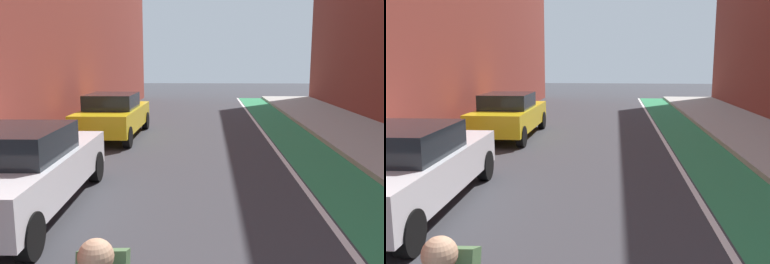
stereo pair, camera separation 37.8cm
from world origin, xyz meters
TOP-DOWN VIEW (x-y plane):
  - ground_plane at (0.00, 13.43)m, footprint 76.68×76.68m
  - bike_lane_paint at (3.22, 15.43)m, footprint 1.60×34.85m
  - lane_divider_stripe at (2.32, 15.43)m, footprint 0.12×34.85m
  - parked_sedan_white at (-2.97, 10.43)m, footprint 2.01×4.80m
  - parked_sedan_yellow_cab at (-2.97, 17.56)m, footprint 1.84×4.62m

SIDE VIEW (x-z plane):
  - ground_plane at x=0.00m, z-range 0.00..0.00m
  - bike_lane_paint at x=3.22m, z-range 0.00..0.00m
  - lane_divider_stripe at x=2.32m, z-range 0.00..0.00m
  - parked_sedan_yellow_cab at x=-2.97m, z-range 0.02..1.55m
  - parked_sedan_white at x=-2.97m, z-range 0.02..1.55m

